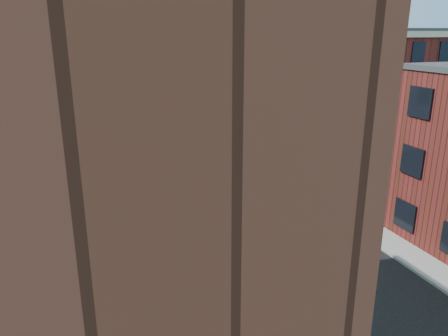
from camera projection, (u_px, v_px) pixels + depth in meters
ground at (222, 200)px, 32.45m from camera, size 120.00×120.00×0.00m
sidewalk_ne at (318, 125)px, 58.07m from camera, size 30.00×30.00×0.15m
building_ne at (340, 84)px, 51.64m from camera, size 25.00×16.00×12.00m
tree_near at (260, 125)px, 42.90m from camera, size 2.69×2.69×4.49m
tree_far at (238, 117)px, 48.36m from camera, size 2.43×2.43×4.07m
signal_pole at (147, 210)px, 23.42m from camera, size 1.29×1.24×4.60m
box_truck at (361, 174)px, 32.14m from camera, size 8.61×3.27×3.82m
traffic_cone at (157, 224)px, 27.62m from camera, size 0.48×0.48×0.80m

